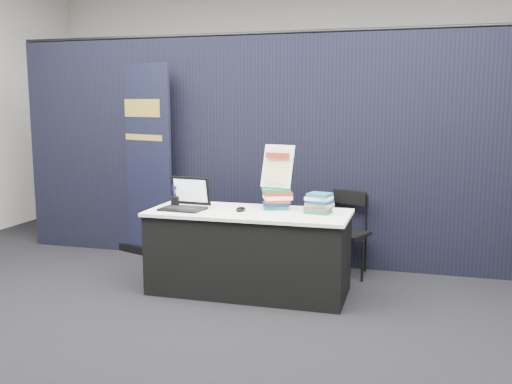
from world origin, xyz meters
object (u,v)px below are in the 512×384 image
object	(u,v)px
laptop	(185,202)
stacking_chair	(347,229)
book_stack_short	(318,203)
display_table	(249,252)
book_stack_tall	(277,199)
pullup_banner	(143,172)
info_sign	(278,167)

from	to	relation	value
laptop	stacking_chair	world-z (taller)	laptop
book_stack_short	display_table	bearing A→B (deg)	-173.95
book_stack_tall	display_table	bearing A→B (deg)	-141.81
book_stack_short	stacking_chair	xyz separation A→B (m)	(0.17, 0.73, -0.38)
book_stack_short	pullup_banner	world-z (taller)	pullup_banner
display_table	book_stack_tall	bearing A→B (deg)	38.19
laptop	stacking_chair	xyz separation A→B (m)	(1.37, 0.87, -0.35)
book_stack_short	info_sign	distance (m)	0.52
display_table	info_sign	size ratio (longest dim) A/B	4.48
book_stack_short	info_sign	bearing A→B (deg)	161.49
book_stack_tall	book_stack_short	size ratio (longest dim) A/B	1.19
info_sign	laptop	bearing A→B (deg)	-148.61
book_stack_short	book_stack_tall	bearing A→B (deg)	165.50
laptop	book_stack_short	xyz separation A→B (m)	(1.20, 0.14, 0.02)
book_stack_short	pullup_banner	bearing A→B (deg)	157.69
laptop	pullup_banner	distance (m)	1.37
book_stack_tall	book_stack_short	distance (m)	0.41
book_stack_tall	info_sign	size ratio (longest dim) A/B	0.71
laptop	pullup_banner	bearing A→B (deg)	137.57
info_sign	pullup_banner	xyz separation A→B (m)	(-1.72, 0.74, -0.19)
display_table	book_stack_tall	size ratio (longest dim) A/B	6.30
info_sign	pullup_banner	bearing A→B (deg)	169.58
book_stack_tall	info_sign	world-z (taller)	info_sign
stacking_chair	info_sign	bearing A→B (deg)	-113.13
book_stack_tall	pullup_banner	distance (m)	1.89
display_table	pullup_banner	xyz separation A→B (m)	(-1.51, 0.94, 0.57)
book_stack_short	laptop	bearing A→B (deg)	-173.54
stacking_chair	book_stack_tall	bearing A→B (deg)	-111.71
laptop	display_table	bearing A→B (deg)	11.99
display_table	info_sign	xyz separation A→B (m)	(0.21, 0.20, 0.76)
display_table	book_stack_short	bearing A→B (deg)	6.05
stacking_chair	display_table	bearing A→B (deg)	-114.01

